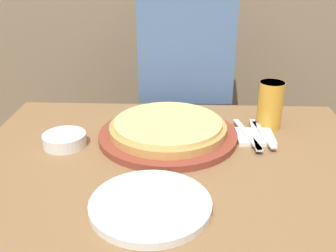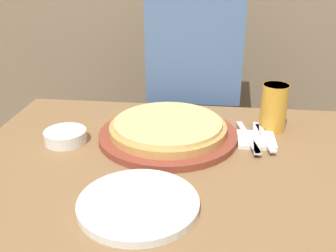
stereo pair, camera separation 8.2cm
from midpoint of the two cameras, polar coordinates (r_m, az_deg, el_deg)
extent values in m
cylinder|color=brown|center=(1.18, 1.98, -1.36)|extent=(0.41, 0.41, 0.02)
cylinder|color=tan|center=(1.17, 2.00, -0.39)|extent=(0.35, 0.35, 0.02)
cylinder|color=#E0C175|center=(1.16, 2.01, 0.42)|extent=(0.32, 0.32, 0.01)
cylinder|color=gold|center=(1.26, 16.90, 2.52)|extent=(0.08, 0.08, 0.15)
cylinder|color=white|center=(1.24, 17.26, 5.32)|extent=(0.08, 0.08, 0.02)
cylinder|color=silver|center=(0.88, -1.63, -11.27)|extent=(0.27, 0.27, 0.02)
cylinder|color=silver|center=(1.18, -12.75, -1.50)|extent=(0.12, 0.12, 0.04)
cube|color=white|center=(1.20, 14.60, -1.97)|extent=(0.11, 0.11, 0.01)
cube|color=silver|center=(1.19, 13.45, -1.56)|extent=(0.06, 0.22, 0.00)
cube|color=silver|center=(1.19, 14.64, -1.61)|extent=(0.03, 0.22, 0.00)
cube|color=silver|center=(1.20, 15.82, -1.66)|extent=(0.04, 0.18, 0.00)
cube|color=#33333D|center=(1.76, 4.76, -7.12)|extent=(0.29, 0.20, 0.75)
cube|color=#4C6B99|center=(1.54, 5.52, 11.81)|extent=(0.36, 0.20, 0.42)
camera|label=1|loc=(0.04, -87.99, 0.90)|focal=42.00mm
camera|label=2|loc=(0.04, 92.01, -0.90)|focal=42.00mm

